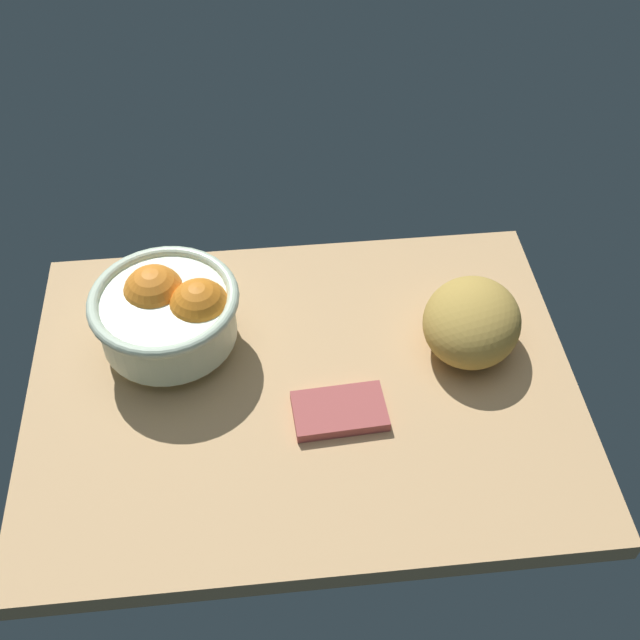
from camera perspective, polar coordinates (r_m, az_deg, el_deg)
ground_plane at (r=103.48cm, az=-1.24°, el=-5.12°), size 71.01×52.87×3.00cm
fruit_bowl at (r=103.61cm, az=-10.88°, el=0.61°), size 19.38×19.38×11.56cm
bread_loaf at (r=104.89cm, az=10.96°, el=-0.13°), size 17.84×18.78×9.20cm
napkin_folded at (r=98.73cm, az=1.42°, el=-6.62°), size 11.94×7.60×1.50cm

